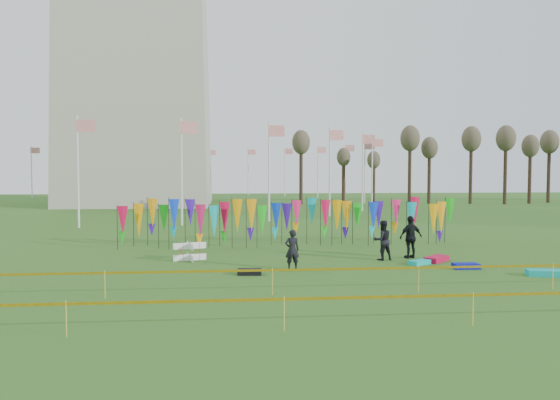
{
  "coord_description": "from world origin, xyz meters",
  "views": [
    {
      "loc": [
        -3.22,
        -20.22,
        4.04
      ],
      "look_at": [
        -0.77,
        6.0,
        2.66
      ],
      "focal_mm": 35.0,
      "sensor_mm": 36.0,
      "label": 1
    }
  ],
  "objects": [
    {
      "name": "kite_bag_turquoise",
      "position": [
        4.99,
        2.58,
        0.1
      ],
      "size": [
        1.08,
        0.92,
        0.19
      ],
      "primitive_type": "cube",
      "rotation": [
        0.0,
        0.0,
        0.55
      ],
      "color": "#0CBFBB",
      "rests_on": "ground"
    },
    {
      "name": "kite_bag_teal",
      "position": [
        8.89,
        -0.37,
        0.12
      ],
      "size": [
        1.35,
        0.86,
        0.24
      ],
      "primitive_type": "cube",
      "rotation": [
        0.0,
        0.0,
        -0.22
      ],
      "color": "#0CA7A9",
      "rests_on": "ground"
    },
    {
      "name": "caution_tape_far",
      "position": [
        -0.22,
        -6.69,
        0.78
      ],
      "size": [
        26.0,
        0.02,
        0.9
      ],
      "color": "#DCAE04",
      "rests_on": "ground"
    },
    {
      "name": "tree_line",
      "position": [
        32.0,
        44.0,
        6.17
      ],
      "size": [
        53.92,
        1.92,
        7.84
      ],
      "color": "#38271C",
      "rests_on": "ground"
    },
    {
      "name": "kite_bag_blue",
      "position": [
        6.57,
        1.44,
        0.11
      ],
      "size": [
        1.06,
        0.56,
        0.22
      ],
      "primitive_type": "cube",
      "rotation": [
        0.0,
        0.0,
        -0.0
      ],
      "color": "#0A10A6",
      "rests_on": "ground"
    },
    {
      "name": "kite_bag_black",
      "position": [
        -2.44,
        0.98,
        0.11
      ],
      "size": [
        0.97,
        0.61,
        0.21
      ],
      "primitive_type": "cube",
      "rotation": [
        0.0,
        0.0,
        -0.08
      ],
      "color": "black",
      "rests_on": "ground"
    },
    {
      "name": "kite_bag_red",
      "position": [
        6.02,
        3.25,
        0.12
      ],
      "size": [
        1.4,
        1.36,
        0.25
      ],
      "primitive_type": "cube",
      "rotation": [
        0.0,
        0.0,
        0.75
      ],
      "color": "red",
      "rests_on": "ground"
    },
    {
      "name": "person_mid",
      "position": [
        3.73,
        3.94,
        0.91
      ],
      "size": [
        0.97,
        0.7,
        1.82
      ],
      "primitive_type": "imported",
      "rotation": [
        0.0,
        0.0,
        3.33
      ],
      "color": "black",
      "rests_on": "ground"
    },
    {
      "name": "flagpole_ring",
      "position": [
        -14.0,
        48.0,
        4.0
      ],
      "size": [
        57.4,
        56.16,
        8.0
      ],
      "color": "silver",
      "rests_on": "ground"
    },
    {
      "name": "person_left",
      "position": [
        -0.65,
        1.88,
        0.83
      ],
      "size": [
        0.65,
        0.51,
        1.66
      ],
      "primitive_type": "imported",
      "rotation": [
        0.0,
        0.0,
        3.26
      ],
      "color": "black",
      "rests_on": "ground"
    },
    {
      "name": "person_right",
      "position": [
        5.19,
        4.32,
        0.99
      ],
      "size": [
        1.29,
        0.93,
        1.97
      ],
      "primitive_type": "imported",
      "rotation": [
        0.0,
        0.0,
        3.4
      ],
      "color": "black",
      "rests_on": "ground"
    },
    {
      "name": "ground",
      "position": [
        0.0,
        0.0,
        0.0
      ],
      "size": [
        160.0,
        160.0,
        0.0
      ],
      "primitive_type": "plane",
      "color": "#2B5518",
      "rests_on": "ground"
    },
    {
      "name": "caution_tape_near",
      "position": [
        -0.22,
        -2.63,
        0.78
      ],
      "size": [
        26.0,
        0.02,
        0.9
      ],
      "color": "#DCAE04",
      "rests_on": "ground"
    },
    {
      "name": "box_kite",
      "position": [
        -5.0,
        4.51,
        0.42
      ],
      "size": [
        0.76,
        0.76,
        0.84
      ],
      "rotation": [
        0.0,
        0.0,
        0.27
      ],
      "color": "red",
      "rests_on": "ground"
    },
    {
      "name": "banner_row",
      "position": [
        0.28,
        9.12,
        1.57
      ],
      "size": [
        18.64,
        0.64,
        2.45
      ],
      "color": "black",
      "rests_on": "ground"
    }
  ]
}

